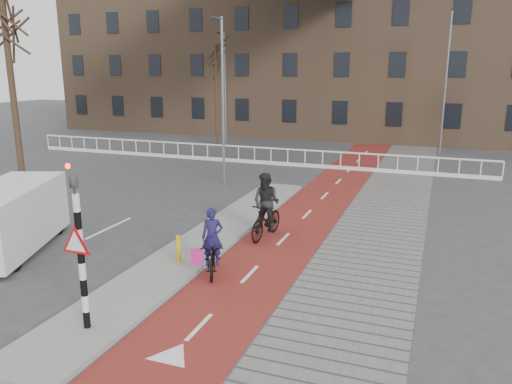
% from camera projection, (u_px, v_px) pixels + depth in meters
% --- Properties ---
extents(ground, '(120.00, 120.00, 0.00)m').
position_uv_depth(ground, '(162.00, 297.00, 12.08)').
color(ground, '#38383A').
rests_on(ground, ground).
extents(bike_lane, '(2.50, 60.00, 0.01)m').
position_uv_depth(bike_lane, '(319.00, 201.00, 20.66)').
color(bike_lane, maroon).
rests_on(bike_lane, ground).
extents(sidewalk, '(3.00, 60.00, 0.01)m').
position_uv_depth(sidewalk, '(388.00, 208.00, 19.72)').
color(sidewalk, slate).
rests_on(sidewalk, ground).
extents(curb_island, '(1.80, 16.00, 0.12)m').
position_uv_depth(curb_island, '(208.00, 239.00, 15.94)').
color(curb_island, gray).
rests_on(curb_island, ground).
extents(traffic_signal, '(0.80, 0.80, 3.68)m').
position_uv_depth(traffic_signal, '(79.00, 243.00, 9.96)').
color(traffic_signal, black).
rests_on(traffic_signal, curb_island).
extents(bollard, '(0.12, 0.12, 0.76)m').
position_uv_depth(bollard, '(179.00, 248.00, 13.89)').
color(bollard, yellow).
rests_on(bollard, curb_island).
extents(cyclist_near, '(1.23, 1.81, 1.81)m').
position_uv_depth(cyclist_near, '(212.00, 252.00, 13.30)').
color(cyclist_near, black).
rests_on(cyclist_near, bike_lane).
extents(cyclist_far, '(1.01, 2.08, 2.14)m').
position_uv_depth(cyclist_far, '(266.00, 212.00, 16.05)').
color(cyclist_far, black).
rests_on(cyclist_far, bike_lane).
extents(van, '(3.34, 4.96, 1.98)m').
position_uv_depth(van, '(9.00, 218.00, 14.88)').
color(van, silver).
rests_on(van, ground).
extents(railing, '(28.00, 0.10, 0.99)m').
position_uv_depth(railing, '(239.00, 157.00, 29.16)').
color(railing, silver).
rests_on(railing, ground).
extents(townhouse_row, '(46.00, 10.00, 15.90)m').
position_uv_depth(townhouse_row, '(331.00, 37.00, 40.29)').
color(townhouse_row, '#7F6047').
rests_on(townhouse_row, ground).
extents(tree_left, '(0.29, 0.29, 8.39)m').
position_uv_depth(tree_left, '(13.00, 95.00, 22.20)').
color(tree_left, '#312216').
rests_on(tree_left, ground).
extents(tree_mid, '(0.24, 0.24, 6.98)m').
position_uv_depth(tree_mid, '(217.00, 95.00, 35.16)').
color(tree_mid, '#312216').
rests_on(tree_mid, ground).
extents(streetlight_near, '(0.12, 0.12, 7.59)m').
position_uv_depth(streetlight_near, '(223.00, 103.00, 22.98)').
color(streetlight_near, slate).
rests_on(streetlight_near, ground).
extents(streetlight_left, '(0.12, 0.12, 7.84)m').
position_uv_depth(streetlight_left, '(225.00, 89.00, 35.94)').
color(streetlight_left, slate).
rests_on(streetlight_left, ground).
extents(streetlight_right, '(0.12, 0.12, 8.89)m').
position_uv_depth(streetlight_right, '(446.00, 83.00, 31.25)').
color(streetlight_right, slate).
rests_on(streetlight_right, ground).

